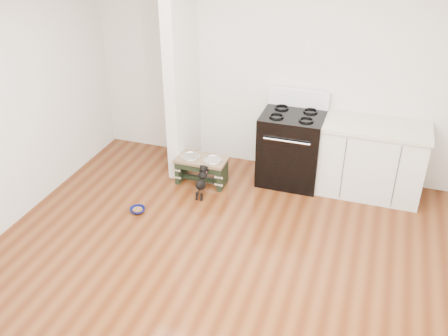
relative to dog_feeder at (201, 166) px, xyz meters
The scene contains 8 objects.
ground 1.92m from the dog_feeder, 65.13° to the right, with size 5.00×5.00×0.00m, color #4C220D.
room_shell 2.34m from the dog_feeder, 65.13° to the right, with size 5.00×5.00×5.00m.
partition_wall 1.22m from the dog_feeder, 134.97° to the left, with size 0.15×0.80×2.70m, color silver.
oven_range 1.16m from the dog_feeder, 22.55° to the left, with size 0.76×0.69×1.14m.
cabinet_run 2.09m from the dog_feeder, 12.61° to the left, with size 1.24×0.64×0.91m.
dog_feeder is the anchor object (origin of this frame).
puppy 0.32m from the dog_feeder, 68.85° to the right, with size 0.11×0.33×0.39m.
floor_bowl 1.01m from the dog_feeder, 118.76° to the right, with size 0.23×0.23×0.06m.
Camera 1 is at (1.22, -3.40, 3.34)m, focal length 40.00 mm.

